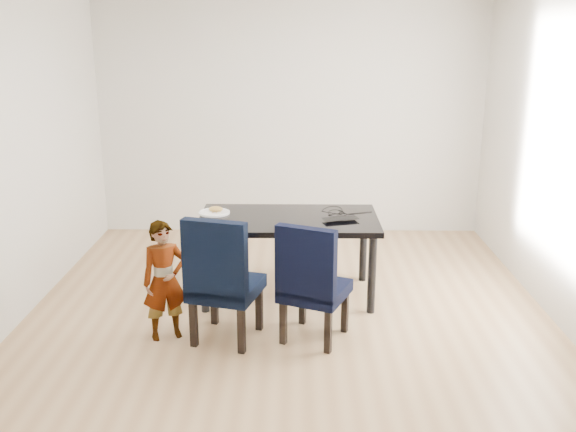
{
  "coord_description": "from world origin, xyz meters",
  "views": [
    {
      "loc": [
        0.07,
        -5.0,
        2.37
      ],
      "look_at": [
        0.0,
        0.2,
        0.85
      ],
      "focal_mm": 40.0,
      "sensor_mm": 36.0,
      "label": 1
    }
  ],
  "objects_px": {
    "plate": "(214,213)",
    "laptop": "(339,218)",
    "chair_right": "(315,280)",
    "dining_table": "(288,257)",
    "child": "(165,281)",
    "chair_left": "(226,277)"
  },
  "relations": [
    {
      "from": "dining_table",
      "to": "chair_right",
      "type": "xyz_separation_m",
      "value": [
        0.22,
        -0.85,
        0.11
      ]
    },
    {
      "from": "chair_left",
      "to": "chair_right",
      "type": "distance_m",
      "value": 0.69
    },
    {
      "from": "plate",
      "to": "chair_right",
      "type": "bearing_deg",
      "value": -47.02
    },
    {
      "from": "dining_table",
      "to": "child",
      "type": "xyz_separation_m",
      "value": [
        -0.96,
        -0.85,
        0.11
      ]
    },
    {
      "from": "plate",
      "to": "dining_table",
      "type": "bearing_deg",
      "value": -9.71
    },
    {
      "from": "dining_table",
      "to": "plate",
      "type": "height_order",
      "value": "plate"
    },
    {
      "from": "chair_left",
      "to": "chair_right",
      "type": "height_order",
      "value": "chair_left"
    },
    {
      "from": "dining_table",
      "to": "laptop",
      "type": "height_order",
      "value": "laptop"
    },
    {
      "from": "chair_right",
      "to": "child",
      "type": "bearing_deg",
      "value": -156.8
    },
    {
      "from": "chair_right",
      "to": "laptop",
      "type": "relative_size",
      "value": 3.13
    },
    {
      "from": "chair_left",
      "to": "laptop",
      "type": "height_order",
      "value": "chair_left"
    },
    {
      "from": "chair_left",
      "to": "child",
      "type": "relative_size",
      "value": 1.07
    },
    {
      "from": "plate",
      "to": "laptop",
      "type": "xyz_separation_m",
      "value": [
        1.13,
        -0.18,
        0.0
      ]
    },
    {
      "from": "dining_table",
      "to": "plate",
      "type": "xyz_separation_m",
      "value": [
        -0.68,
        0.12,
        0.38
      ]
    },
    {
      "from": "dining_table",
      "to": "chair_right",
      "type": "bearing_deg",
      "value": -75.51
    },
    {
      "from": "dining_table",
      "to": "laptop",
      "type": "relative_size",
      "value": 5.13
    },
    {
      "from": "dining_table",
      "to": "chair_right",
      "type": "distance_m",
      "value": 0.88
    },
    {
      "from": "child",
      "to": "plate",
      "type": "bearing_deg",
      "value": 50.44
    },
    {
      "from": "child",
      "to": "chair_left",
      "type": "bearing_deg",
      "value": -24.4
    },
    {
      "from": "chair_right",
      "to": "laptop",
      "type": "xyz_separation_m",
      "value": [
        0.23,
        0.79,
        0.27
      ]
    },
    {
      "from": "child",
      "to": "plate",
      "type": "xyz_separation_m",
      "value": [
        0.28,
        0.97,
        0.28
      ]
    },
    {
      "from": "laptop",
      "to": "child",
      "type": "bearing_deg",
      "value": 13.17
    }
  ]
}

